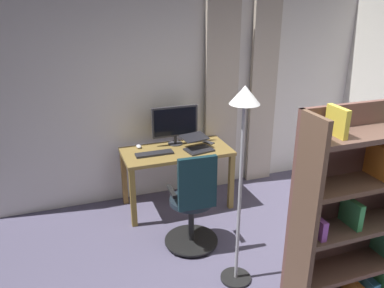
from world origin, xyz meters
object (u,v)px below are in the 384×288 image
desk (177,158)px  computer_keyboard (154,154)px  office_chair (193,206)px  computer_mouse (139,146)px  laptop (197,145)px  cell_phone_by_monitor (209,142)px  floor_lamp (243,143)px  computer_monitor (175,123)px  bookshelf (351,222)px

desk → computer_keyboard: bearing=10.1°
office_chair → computer_mouse: office_chair is taller
desk → laptop: size_ratio=3.26×
desk → computer_mouse: computer_mouse is taller
computer_keyboard → computer_mouse: 0.29m
office_chair → cell_phone_by_monitor: bearing=63.0°
desk → cell_phone_by_monitor: cell_phone_by_monitor is taller
computer_mouse → cell_phone_by_monitor: bearing=171.7°
floor_lamp → computer_monitor: bearing=-88.1°
bookshelf → computer_mouse: bearing=-65.1°
computer_mouse → bookshelf: (-1.09, 2.34, 0.13)m
computer_monitor → bookshelf: size_ratio=0.32×
office_chair → bookshelf: 1.53m
laptop → cell_phone_by_monitor: laptop is taller
desk → laptop: (-0.24, 0.07, 0.17)m
computer_monitor → computer_mouse: computer_monitor is taller
desk → cell_phone_by_monitor: (-0.45, -0.09, 0.11)m
office_chair → computer_mouse: 1.17m
computer_keyboard → desk: bearing=-169.9°
desk → cell_phone_by_monitor: 0.47m
office_chair → bookshelf: bookshelf is taller
desk → computer_mouse: size_ratio=12.73×
cell_phone_by_monitor → floor_lamp: 1.70m
computer_monitor → desk: bearing=77.0°
desk → floor_lamp: size_ratio=0.70×
bookshelf → floor_lamp: floor_lamp is taller
computer_monitor → computer_keyboard: 0.48m
computer_monitor → computer_keyboard: size_ratio=1.31×
desk → cell_phone_by_monitor: size_ratio=8.84×
desk → computer_mouse: (0.41, -0.22, 0.13)m
computer_monitor → computer_keyboard: (0.33, 0.24, -0.26)m
cell_phone_by_monitor → floor_lamp: floor_lamp is taller
computer_monitor → cell_phone_by_monitor: (-0.40, 0.10, -0.27)m
computer_mouse → floor_lamp: bearing=106.8°
computer_mouse → floor_lamp: (-0.51, 1.68, 0.59)m
computer_mouse → floor_lamp: size_ratio=0.06×
desk → computer_monitor: 0.43m
office_chair → floor_lamp: floor_lamp is taller
desk → floor_lamp: bearing=93.9°
laptop → floor_lamp: 1.51m
computer_monitor → cell_phone_by_monitor: size_ratio=3.95×
office_chair → computer_mouse: size_ratio=10.69×
office_chair → cell_phone_by_monitor: 1.15m
computer_keyboard → bookshelf: (-0.96, 2.08, 0.13)m
bookshelf → laptop: bearing=-77.8°
laptop → computer_mouse: size_ratio=3.91×
desk → computer_keyboard: (0.28, 0.05, 0.12)m
computer_keyboard → office_chair: bearing=102.1°
computer_keyboard → bookshelf: 2.29m
computer_mouse → cell_phone_by_monitor: size_ratio=0.69×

